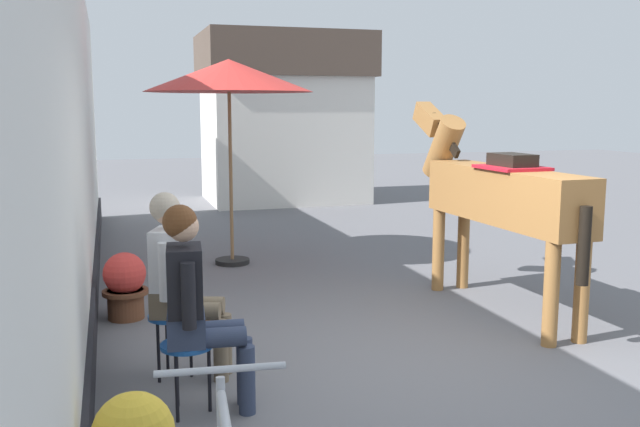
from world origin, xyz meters
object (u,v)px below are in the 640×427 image
(seated_visitor_near, at_px, (196,298))
(satchel_bag, at_px, (195,331))
(cafe_parasol, at_px, (229,77))
(seated_visitor_far, at_px, (179,275))
(saddled_horse_center, at_px, (497,194))
(flower_planter_far, at_px, (125,284))

(seated_visitor_near, bearing_deg, satchel_bag, 83.99)
(seated_visitor_near, distance_m, satchel_bag, 1.55)
(cafe_parasol, bearing_deg, seated_visitor_far, -105.55)
(seated_visitor_near, distance_m, cafe_parasol, 4.71)
(seated_visitor_far, bearing_deg, seated_visitor_near, -86.23)
(seated_visitor_near, relative_size, saddled_horse_center, 0.46)
(seated_visitor_far, xyz_separation_m, cafe_parasol, (1.02, 3.66, 1.59))
(cafe_parasol, height_order, satchel_bag, cafe_parasol)
(flower_planter_far, bearing_deg, seated_visitor_far, -77.61)
(cafe_parasol, xyz_separation_m, satchel_bag, (-0.83, -2.93, -2.26))
(saddled_horse_center, bearing_deg, cafe_parasol, 127.45)
(seated_visitor_near, bearing_deg, cafe_parasol, 77.29)
(seated_visitor_far, relative_size, satchel_bag, 4.96)
(saddled_horse_center, xyz_separation_m, satchel_bag, (-2.96, -0.15, -1.06))
(seated_visitor_near, height_order, flower_planter_far, seated_visitor_near)
(cafe_parasol, relative_size, satchel_bag, 9.21)
(saddled_horse_center, height_order, flower_planter_far, saddled_horse_center)
(satchel_bag, bearing_deg, seated_visitor_near, -130.72)
(saddled_horse_center, distance_m, cafe_parasol, 3.71)
(flower_planter_far, bearing_deg, satchel_bag, -58.58)
(saddled_horse_center, bearing_deg, seated_visitor_far, -164.46)
(seated_visitor_far, height_order, saddled_horse_center, saddled_horse_center)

